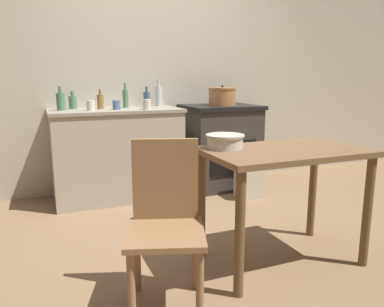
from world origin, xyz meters
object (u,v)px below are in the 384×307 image
(bottle_far_left, at_px, (73,102))
(bottle_center, at_px, (147,99))
(flour_sack, at_px, (250,183))
(mixing_bowl_large, at_px, (225,141))
(bottle_left, at_px, (125,98))
(stove, at_px, (220,146))
(stock_pot, at_px, (222,96))
(cup_right, at_px, (116,105))
(work_table, at_px, (284,169))
(chair, at_px, (166,219))
(cup_mid_right, at_px, (147,105))
(bottle_center_left, at_px, (100,101))
(bottle_mid_left, at_px, (61,101))
(bottle_center_right, at_px, (159,96))

(bottle_far_left, bearing_deg, bottle_center, 1.58)
(flour_sack, relative_size, mixing_bowl_large, 1.25)
(bottle_left, relative_size, bottle_center, 1.19)
(stove, relative_size, flour_sack, 2.97)
(bottle_far_left, distance_m, bottle_center, 0.75)
(stock_pot, height_order, cup_right, stock_pot)
(stove, distance_m, work_table, 1.79)
(chair, height_order, cup_mid_right, cup_mid_right)
(bottle_center_left, relative_size, bottle_center, 0.91)
(bottle_mid_left, bearing_deg, mixing_bowl_large, -61.71)
(bottle_center_left, bearing_deg, mixing_bowl_large, -72.99)
(work_table, distance_m, stock_pot, 1.78)
(flour_sack, xyz_separation_m, bottle_mid_left, (-1.72, 0.54, 0.83))
(bottle_mid_left, xyz_separation_m, cup_right, (0.49, -0.10, -0.04))
(chair, xyz_separation_m, bottle_far_left, (-0.26, 2.03, 0.50))
(chair, bearing_deg, bottle_center_right, 92.27)
(bottle_center, bearing_deg, work_table, -79.81)
(chair, height_order, bottle_center_left, bottle_center_left)
(flour_sack, bearing_deg, cup_right, 160.34)
(stove, bearing_deg, work_table, -103.53)
(flour_sack, height_order, bottle_far_left, bottle_far_left)
(flour_sack, xyz_separation_m, bottle_center_right, (-0.72, 0.72, 0.85))
(cup_mid_right, bearing_deg, bottle_left, 112.00)
(work_table, relative_size, bottle_center_right, 3.62)
(stock_pot, relative_size, cup_right, 3.45)
(work_table, relative_size, stock_pot, 3.40)
(stock_pot, xyz_separation_m, bottle_center_left, (-1.26, 0.12, -0.03))
(bottle_left, xyz_separation_m, bottle_center_right, (0.38, 0.09, 0.01))
(stock_pot, bearing_deg, bottle_center, 162.30)
(bottle_mid_left, xyz_separation_m, bottle_center_right, (1.00, 0.18, 0.02))
(stove, xyz_separation_m, bottle_center_right, (-0.63, 0.22, 0.55))
(bottle_mid_left, bearing_deg, bottle_far_left, 49.24)
(chair, height_order, flour_sack, chair)
(flour_sack, distance_m, cup_mid_right, 1.29)
(stock_pot, height_order, bottle_center_left, stock_pot)
(cup_mid_right, xyz_separation_m, cup_right, (-0.26, 0.14, -0.01))
(mixing_bowl_large, xyz_separation_m, cup_mid_right, (-0.12, 1.38, 0.14))
(chair, distance_m, cup_mid_right, 1.77)
(cup_mid_right, bearing_deg, bottle_center_left, 145.49)
(bottle_center, bearing_deg, stove, -14.63)
(flour_sack, height_order, bottle_left, bottle_left)
(bottle_left, xyz_separation_m, cup_mid_right, (0.13, -0.32, -0.05))
(chair, relative_size, bottle_left, 3.52)
(bottle_center_left, bearing_deg, cup_right, -45.97)
(cup_mid_right, bearing_deg, bottle_mid_left, 162.64)
(mixing_bowl_large, bearing_deg, bottle_center, 90.16)
(bottle_center, bearing_deg, bottle_far_left, -178.42)
(bottle_left, relative_size, bottle_center_left, 1.30)
(bottle_center_left, bearing_deg, chair, -89.57)
(chair, relative_size, bottle_center, 4.19)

